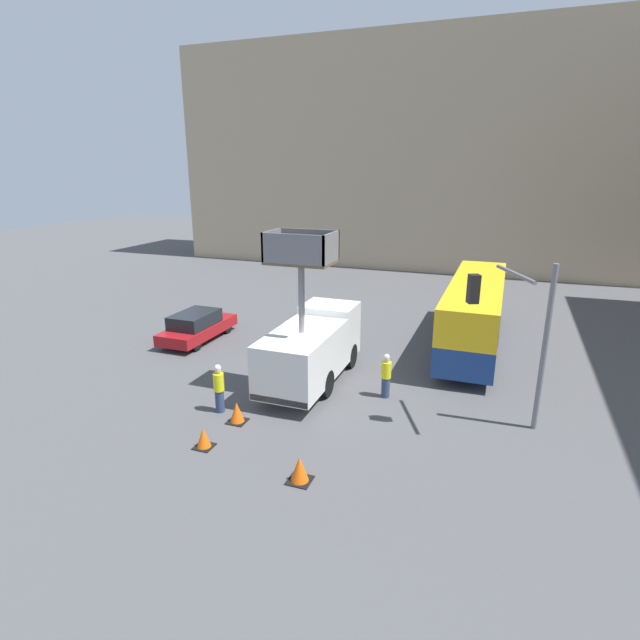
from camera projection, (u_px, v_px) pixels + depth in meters
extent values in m
plane|color=#4C4C4F|center=(306.00, 385.00, 20.28)|extent=(120.00, 120.00, 0.00)
cube|color=tan|center=(431.00, 157.00, 44.00)|extent=(44.00, 10.00, 18.84)
cube|color=silver|center=(330.00, 329.00, 22.00)|extent=(2.27, 1.91, 2.31)
cube|color=silver|center=(302.00, 357.00, 19.20)|extent=(2.27, 4.45, 2.01)
cube|color=red|center=(279.00, 401.00, 17.51)|extent=(2.23, 0.10, 0.24)
cylinder|color=black|center=(309.00, 350.00, 22.66)|extent=(0.30, 1.07, 1.07)
cylinder|color=black|center=(351.00, 356.00, 21.99)|extent=(0.30, 1.07, 1.07)
cylinder|color=black|center=(280.00, 376.00, 19.81)|extent=(0.30, 1.07, 1.07)
cylinder|color=black|center=(326.00, 383.00, 19.15)|extent=(0.30, 1.07, 1.07)
cylinder|color=slate|center=(302.00, 298.00, 18.52)|extent=(0.24, 0.24, 2.65)
cube|color=brown|center=(301.00, 262.00, 18.12)|extent=(2.38, 1.64, 0.10)
cube|color=slate|center=(272.00, 244.00, 18.34)|extent=(0.08, 1.64, 1.05)
cube|color=slate|center=(331.00, 248.00, 17.56)|extent=(0.08, 1.64, 1.05)
cube|color=slate|center=(309.00, 243.00, 18.65)|extent=(2.38, 0.08, 1.05)
cube|color=slate|center=(292.00, 249.00, 17.25)|extent=(2.38, 0.08, 1.05)
cube|color=navy|center=(473.00, 325.00, 24.40)|extent=(2.40, 11.31, 1.27)
cube|color=yellow|center=(476.00, 298.00, 23.99)|extent=(2.40, 11.31, 1.55)
cube|color=black|center=(476.00, 302.00, 24.06)|extent=(2.42, 10.86, 0.68)
cylinder|color=black|center=(458.00, 315.00, 28.05)|extent=(0.30, 1.04, 1.04)
cylinder|color=black|center=(497.00, 319.00, 27.35)|extent=(0.30, 1.04, 1.04)
cylinder|color=black|center=(441.00, 358.00, 21.78)|extent=(0.30, 1.04, 1.04)
cylinder|color=black|center=(492.00, 364.00, 21.07)|extent=(0.30, 1.04, 1.04)
cylinder|color=slate|center=(544.00, 350.00, 16.11)|extent=(0.18, 0.18, 5.65)
cylinder|color=slate|center=(515.00, 274.00, 15.29)|extent=(1.18, 2.36, 0.13)
cube|color=black|center=(473.00, 289.00, 15.33)|extent=(0.42, 0.42, 0.90)
sphere|color=red|center=(474.00, 281.00, 15.26)|extent=(0.20, 0.20, 0.20)
cylinder|color=navy|center=(220.00, 401.00, 17.97)|extent=(0.32, 0.32, 0.83)
cylinder|color=yellow|center=(219.00, 382.00, 17.75)|extent=(0.38, 0.38, 0.66)
sphere|color=tan|center=(218.00, 371.00, 17.62)|extent=(0.23, 0.23, 0.23)
sphere|color=white|center=(218.00, 368.00, 17.59)|extent=(0.24, 0.24, 0.24)
cylinder|color=navy|center=(386.00, 387.00, 19.13)|extent=(0.32, 0.32, 0.80)
cylinder|color=yellow|center=(386.00, 370.00, 18.92)|extent=(0.38, 0.38, 0.64)
sphere|color=tan|center=(387.00, 359.00, 18.80)|extent=(0.22, 0.22, 0.22)
sphere|color=white|center=(387.00, 357.00, 18.77)|extent=(0.23, 0.23, 0.23)
cube|color=black|center=(204.00, 447.00, 15.78)|extent=(0.59, 0.59, 0.03)
cone|color=#F25B0F|center=(204.00, 438.00, 15.69)|extent=(0.47, 0.47, 0.67)
cube|color=black|center=(300.00, 480.00, 14.07)|extent=(0.67, 0.67, 0.03)
cone|color=#F25B0F|center=(300.00, 469.00, 13.96)|extent=(0.54, 0.54, 0.77)
cube|color=black|center=(237.00, 421.00, 17.35)|extent=(0.64, 0.64, 0.03)
cone|color=#F25B0F|center=(237.00, 412.00, 17.25)|extent=(0.52, 0.52, 0.74)
cube|color=maroon|center=(198.00, 329.00, 25.51)|extent=(1.90, 4.66, 0.55)
cube|color=black|center=(195.00, 319.00, 25.13)|extent=(1.67, 2.56, 0.67)
cylinder|color=black|center=(201.00, 324.00, 27.15)|extent=(0.22, 0.64, 0.64)
cylinder|color=black|center=(227.00, 327.00, 26.59)|extent=(0.22, 0.64, 0.64)
cylinder|color=black|center=(168.00, 340.00, 24.57)|extent=(0.22, 0.64, 0.64)
cylinder|color=black|center=(196.00, 344.00, 24.01)|extent=(0.22, 0.64, 0.64)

